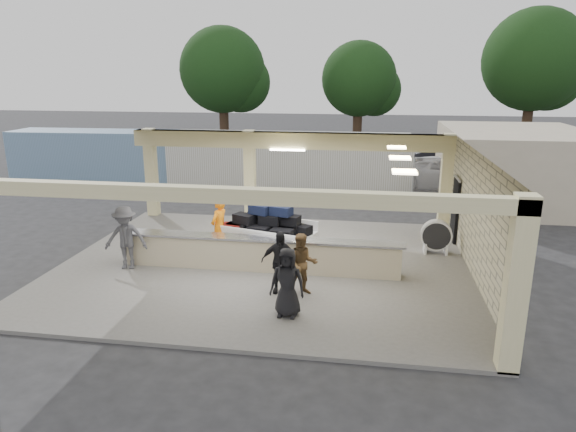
% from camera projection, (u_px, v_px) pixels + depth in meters
% --- Properties ---
extents(ground, '(120.00, 120.00, 0.00)m').
position_uv_depth(ground, '(264.00, 266.00, 15.44)').
color(ground, '#262628').
rests_on(ground, ground).
extents(pavilion, '(12.01, 10.00, 3.55)m').
position_uv_depth(pavilion, '(274.00, 218.00, 15.68)').
color(pavilion, '#605D59').
rests_on(pavilion, ground).
extents(baggage_counter, '(8.20, 0.58, 0.98)m').
position_uv_depth(baggage_counter, '(260.00, 254.00, 14.81)').
color(baggage_counter, '#BCAD8D').
rests_on(baggage_counter, pavilion).
extents(luggage_cart, '(3.12, 2.40, 1.61)m').
position_uv_depth(luggage_cart, '(266.00, 229.00, 15.89)').
color(luggage_cart, white).
rests_on(luggage_cart, pavilion).
extents(drum_fan, '(0.99, 0.54, 1.07)m').
position_uv_depth(drum_fan, '(436.00, 235.00, 16.18)').
color(drum_fan, white).
rests_on(drum_fan, pavilion).
extents(baggage_handler, '(0.56, 0.77, 1.90)m').
position_uv_depth(baggage_handler, '(219.00, 228.00, 15.67)').
color(baggage_handler, orange).
rests_on(baggage_handler, pavilion).
extents(passenger_a, '(0.84, 0.52, 1.62)m').
position_uv_depth(passenger_a, '(302.00, 264.00, 13.09)').
color(passenger_a, brown).
rests_on(passenger_a, pavilion).
extents(passenger_b, '(0.98, 0.37, 1.66)m').
position_uv_depth(passenger_b, '(280.00, 262.00, 13.19)').
color(passenger_b, black).
rests_on(passenger_b, pavilion).
extents(passenger_c, '(1.27, 0.65, 1.87)m').
position_uv_depth(passenger_c, '(126.00, 238.00, 14.80)').
color(passenger_c, '#48474C').
rests_on(passenger_c, pavilion).
extents(passenger_d, '(0.83, 0.37, 1.66)m').
position_uv_depth(passenger_d, '(287.00, 282.00, 11.90)').
color(passenger_d, black).
rests_on(passenger_d, pavilion).
extents(car_white_a, '(5.62, 2.95, 1.56)m').
position_uv_depth(car_white_a, '(448.00, 173.00, 25.71)').
color(car_white_a, white).
rests_on(car_white_a, ground).
extents(car_white_b, '(4.32, 1.85, 1.33)m').
position_uv_depth(car_white_b, '(559.00, 174.00, 26.12)').
color(car_white_b, white).
rests_on(car_white_b, ground).
extents(car_dark, '(4.46, 1.98, 1.44)m').
position_uv_depth(car_dark, '(442.00, 162.00, 29.26)').
color(car_dark, black).
rests_on(car_dark, ground).
extents(container_white, '(12.33, 2.70, 2.66)m').
position_uv_depth(container_white, '(289.00, 160.00, 26.33)').
color(container_white, silver).
rests_on(container_white, ground).
extents(container_blue, '(10.19, 2.79, 2.63)m').
position_uv_depth(container_blue, '(107.00, 155.00, 27.85)').
color(container_blue, '#7290B6').
rests_on(container_blue, ground).
extents(fence, '(12.06, 0.06, 2.03)m').
position_uv_depth(fence, '(556.00, 183.00, 22.06)').
color(fence, gray).
rests_on(fence, ground).
extents(tree_left, '(6.60, 6.30, 9.00)m').
position_uv_depth(tree_left, '(227.00, 73.00, 38.09)').
color(tree_left, '#382619').
rests_on(tree_left, ground).
extents(tree_mid, '(6.00, 5.60, 8.00)m').
position_uv_depth(tree_mid, '(363.00, 82.00, 38.64)').
color(tree_mid, '#382619').
rests_on(tree_mid, ground).
extents(tree_right, '(7.20, 7.00, 10.00)m').
position_uv_depth(tree_right, '(538.00, 64.00, 35.54)').
color(tree_right, '#382619').
rests_on(tree_right, ground).
extents(adjacent_building, '(6.00, 8.00, 3.20)m').
position_uv_depth(adjacent_building, '(515.00, 166.00, 23.09)').
color(adjacent_building, beige).
rests_on(adjacent_building, ground).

